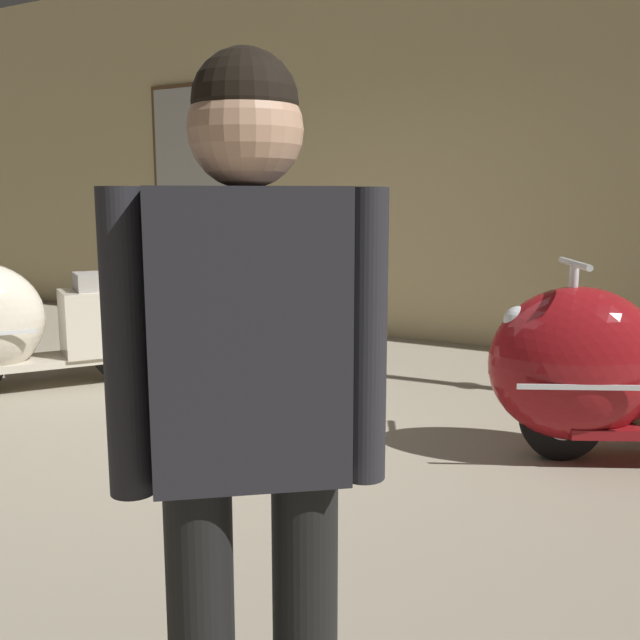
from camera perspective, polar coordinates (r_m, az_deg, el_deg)
name	(u,v)px	position (r m, az deg, el deg)	size (l,w,h in m)	color
ground_plane	(179,435)	(4.24, -11.19, -8.94)	(60.00, 60.00, 0.00)	gray
showroom_back_wall	(428,142)	(6.90, 8.62, 13.82)	(18.00, 0.63, 3.70)	#CCB784
scooter_0	(21,323)	(5.43, -22.73, -0.20)	(1.36, 1.70, 1.05)	black
scooter_1	(629,371)	(3.98, 23.38, -3.75)	(1.73, 1.20, 1.04)	black
visitor_0	(250,410)	(1.42, -5.58, -7.15)	(0.44, 0.40, 1.61)	black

